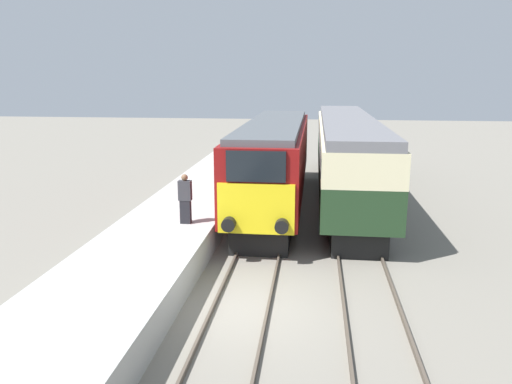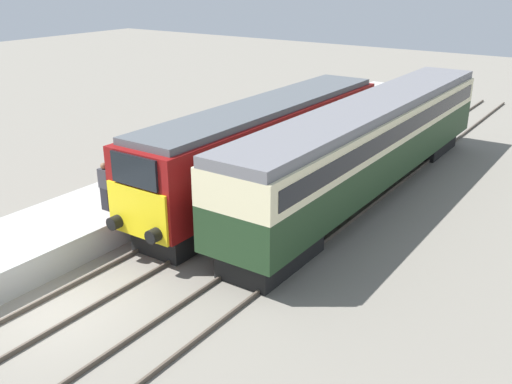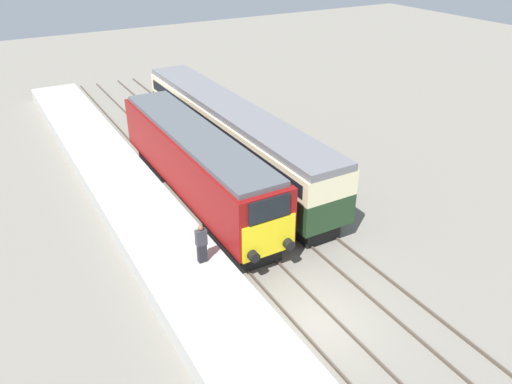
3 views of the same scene
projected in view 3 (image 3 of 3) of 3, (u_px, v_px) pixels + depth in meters
The scene contains 7 objects.
ground_plane at pixel (315, 322), 18.66m from camera, with size 120.00×120.00×0.00m, color slate.
platform_left at pixel (156, 233), 23.08m from camera, with size 3.50×50.00×0.97m.
rails_near_track at pixel (250, 253), 22.44m from camera, with size 1.51×60.00×0.14m.
rails_far_track at pixel (311, 232), 23.92m from camera, with size 1.50×60.00×0.14m.
locomotive at pixel (196, 163), 25.73m from camera, with size 2.70×15.08×3.99m.
passenger_carriage at pixel (231, 131), 29.11m from camera, with size 2.75×19.36×4.00m.
person_on_platform at pixel (202, 244), 19.97m from camera, with size 0.44×0.26×1.73m.
Camera 3 is at (-8.90, -11.09, 13.22)m, focal length 35.00 mm.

